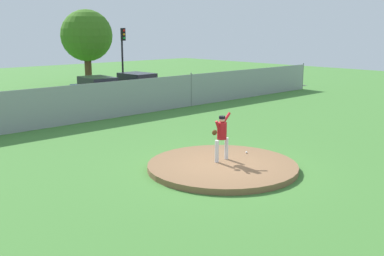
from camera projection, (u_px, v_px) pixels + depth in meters
name	position (u px, v px, depth m)	size (l,w,h in m)	color
ground_plane	(120.00, 138.00, 19.21)	(80.00, 80.00, 0.00)	#427A33
asphalt_strip	(34.00, 112.00, 25.29)	(44.00, 7.00, 0.01)	#2B2B2D
pitchers_mound	(222.00, 166.00, 14.89)	(4.94, 4.94, 0.19)	brown
pitcher_youth	(222.00, 133.00, 15.01)	(0.81, 0.32, 1.61)	silver
baseball	(246.00, 152.00, 16.09)	(0.07, 0.07, 0.07)	white
chainlink_fence	(72.00, 105.00, 21.86)	(39.45, 0.07, 2.01)	gray
parked_car_burgundy	(137.00, 86.00, 30.23)	(1.94, 4.26, 1.70)	maroon
parked_car_navy	(98.00, 91.00, 27.85)	(2.10, 4.38, 1.69)	#161E4C
traffic_cone_orange	(64.00, 100.00, 27.97)	(0.40, 0.40, 0.55)	orange
traffic_light_far	(123.00, 48.00, 33.15)	(0.28, 0.46, 4.64)	black
tree_broad_right	(87.00, 36.00, 37.56)	(4.27, 4.27, 6.20)	#4C331E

